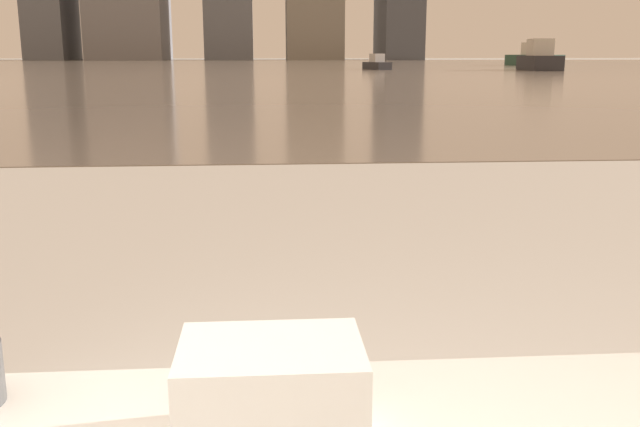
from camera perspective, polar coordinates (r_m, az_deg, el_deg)
name	(u,v)px	position (r m, az deg, el deg)	size (l,w,h in m)	color
towel_stack	(271,394)	(1.12, -3.91, -14.22)	(0.28, 0.21, 0.16)	white
harbor_water	(265,66)	(62.19, -4.40, 11.67)	(180.00, 110.00, 0.01)	gray
harbor_boat_0	(534,57)	(67.92, 16.76, 11.87)	(4.06, 5.62, 2.01)	#335647
harbor_boat_1	(539,59)	(49.29, 17.14, 11.71)	(2.52, 5.51, 1.99)	#2D2D33
harbor_boat_4	(377,64)	(49.43, 4.57, 11.84)	(1.65, 2.97, 1.06)	#2D2D33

